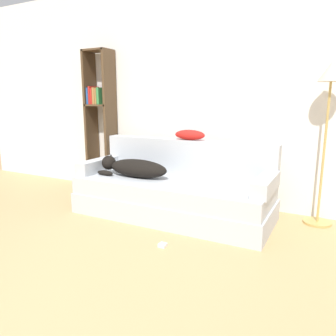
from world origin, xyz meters
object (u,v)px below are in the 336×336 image
Objects in this scene: dog at (134,168)px; laptop at (192,184)px; couch at (172,198)px; power_adapter at (163,245)px; floor_lamp at (329,97)px; throw_pillow at (190,135)px; bookshelf at (100,114)px.

dog reaches higher than laptop.
couch is 32.99× the size of power_adapter.
power_adapter is at bearing -105.52° from laptop.
laptop is 0.24× the size of floor_lamp.
laptop is at bearing -63.37° from throw_pillow.
throw_pillow is 5.63× the size of power_adapter.
couch reaches higher than power_adapter.
throw_pillow reaches higher than laptop.
couch is at bearing -21.22° from bookshelf.
throw_pillow is (-0.23, 0.45, 0.45)m from laptop.
laptop is 0.21× the size of bookshelf.
floor_lamp is at bearing -0.87° from bookshelf.
laptop reaches higher than power_adapter.
dog reaches higher than couch.
floor_lamp reaches higher than power_adapter.
dog is 0.73m from laptop.
throw_pillow is at bearing -7.20° from bookshelf.
couch is 2.52× the size of dog.
floor_lamp is 2.11m from power_adapter.
power_adapter is (0.01, -0.63, -0.40)m from laptop.
power_adapter is at bearing -133.34° from floor_lamp.
dog is 2.32× the size of throw_pillow.
laptop is at bearing -19.35° from couch.
couch is 1.32× the size of floor_lamp.
dog is 0.52× the size of floor_lamp.
floor_lamp reaches higher than laptop.
dog is 1.24m from bookshelf.
power_adapter is at bearing -37.22° from bookshelf.
dog reaches higher than power_adapter.
bookshelf is at bearing 172.80° from throw_pillow.
couch is at bearing -96.81° from throw_pillow.
laptop reaches higher than couch.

